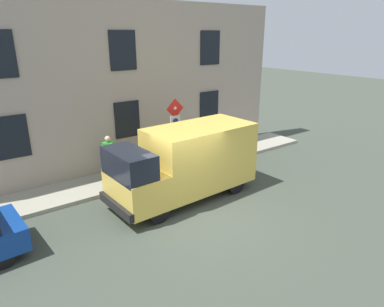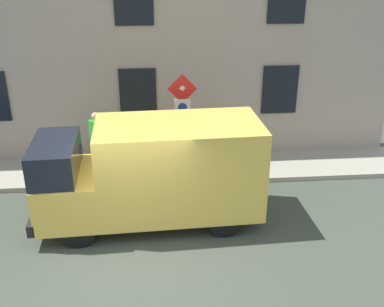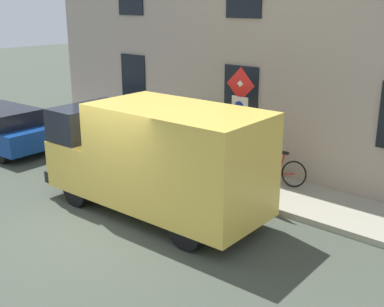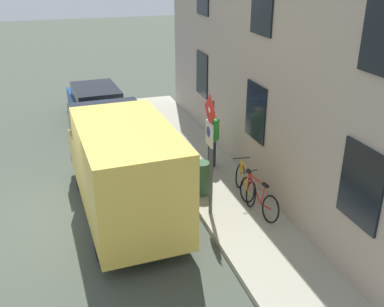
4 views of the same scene
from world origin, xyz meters
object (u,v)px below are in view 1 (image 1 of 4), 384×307
object	(u,v)px
pedestrian	(109,156)
litter_bin	(153,165)
delivery_van	(186,162)
bicycle_red	(166,154)
bicycle_orange	(150,158)
sign_post_stacked	(175,125)

from	to	relation	value
pedestrian	litter_bin	world-z (taller)	pedestrian
delivery_van	bicycle_red	distance (m)	3.38
bicycle_red	pedestrian	distance (m)	2.78
bicycle_orange	litter_bin	world-z (taller)	litter_bin
sign_post_stacked	pedestrian	bearing A→B (deg)	68.50
bicycle_red	bicycle_orange	distance (m)	0.79
litter_bin	pedestrian	bearing A→B (deg)	60.46
delivery_van	pedestrian	size ratio (longest dim) A/B	3.14
bicycle_red	delivery_van	bearing A→B (deg)	63.67
delivery_van	bicycle_red	xyz separation A→B (m)	(3.09, -1.08, -0.82)
sign_post_stacked	pedestrian	xyz separation A→B (m)	(0.96, 2.44, -1.03)
delivery_van	sign_post_stacked	bearing A→B (deg)	-115.41
sign_post_stacked	litter_bin	bearing A→B (deg)	82.05
sign_post_stacked	delivery_van	bearing A→B (deg)	156.92
bicycle_orange	pedestrian	size ratio (longest dim) A/B	1.00
bicycle_orange	litter_bin	distance (m)	1.15
bicycle_orange	sign_post_stacked	bearing A→B (deg)	122.10
delivery_van	litter_bin	size ratio (longest dim) A/B	6.01
delivery_van	pedestrian	xyz separation A→B (m)	(2.87, 1.63, -0.26)
bicycle_orange	pedestrian	distance (m)	2.01
bicycle_orange	bicycle_red	bearing A→B (deg)	-171.84
delivery_van	pedestrian	world-z (taller)	delivery_van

